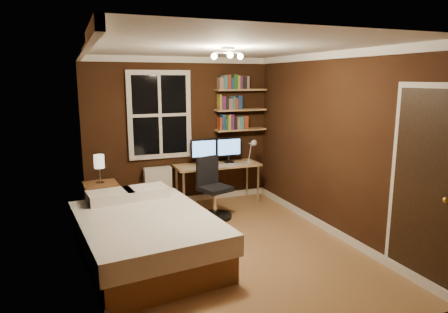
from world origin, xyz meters
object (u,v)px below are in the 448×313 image
object	(u,v)px
bed	(146,236)
office_chair	(213,195)
bedside_lamp	(100,169)
monitor_left	(204,152)
monitor_right	(229,150)
desk_lamp	(252,151)
nightstand	(102,203)
radiator	(158,187)
desk	(217,168)

from	to	relation	value
bed	office_chair	xyz separation A→B (m)	(1.26, 1.13, 0.06)
bedside_lamp	office_chair	xyz separation A→B (m)	(1.65, -0.41, -0.47)
monitor_left	bedside_lamp	bearing A→B (deg)	-169.62
monitor_left	monitor_right	size ratio (longest dim) A/B	1.00
office_chair	bed	bearing A→B (deg)	-156.30
bed	office_chair	size ratio (longest dim) A/B	2.30
desk_lamp	nightstand	bearing A→B (deg)	-177.37
radiator	office_chair	bearing A→B (deg)	-50.08
bedside_lamp	desk	size ratio (longest dim) A/B	0.30
radiator	office_chair	world-z (taller)	office_chair
desk	office_chair	size ratio (longest dim) A/B	1.53
monitor_right	office_chair	bearing A→B (deg)	-127.48
office_chair	desk_lamp	bearing A→B (deg)	11.80
bedside_lamp	monitor_left	bearing A→B (deg)	10.38
nightstand	office_chair	size ratio (longest dim) A/B	0.64
monitor_left	desk_lamp	world-z (taller)	desk_lamp
bedside_lamp	monitor_left	distance (m)	1.77
desk_lamp	bed	bearing A→B (deg)	-142.71
nightstand	bedside_lamp	size ratio (longest dim) A/B	1.39
nightstand	monitor_left	distance (m)	1.87
nightstand	radiator	distance (m)	1.04
nightstand	bed	bearing A→B (deg)	-79.44
monitor_right	desk_lamp	xyz separation A→B (m)	(0.35, -0.20, 0.00)
bed	nightstand	bearing A→B (deg)	97.57
nightstand	office_chair	bearing A→B (deg)	-17.34
bedside_lamp	office_chair	bearing A→B (deg)	-13.87
bedside_lamp	monitor_right	distance (m)	2.23
bedside_lamp	monitor_left	world-z (taller)	monitor_left
desk	monitor_left	distance (m)	0.36
monitor_right	desk_lamp	bearing A→B (deg)	-29.70
bed	nightstand	distance (m)	1.58
bed	desk	world-z (taller)	same
bed	desk_lamp	distance (m)	2.80
bed	monitor_right	distance (m)	2.67
desk	desk_lamp	xyz separation A→B (m)	(0.59, -0.13, 0.28)
bed	desk	distance (m)	2.40
bed	desk_lamp	xyz separation A→B (m)	(2.17, 1.65, 0.62)
bed	desk_lamp	size ratio (longest dim) A/B	4.98
monitor_right	bedside_lamp	bearing A→B (deg)	-171.76
bedside_lamp	desk	xyz separation A→B (m)	(1.96, 0.25, -0.19)
monitor_left	office_chair	bearing A→B (deg)	-97.44
bed	desk_lamp	bearing A→B (deg)	30.83
desk	monitor_left	size ratio (longest dim) A/B	3.14
radiator	desk_lamp	bearing A→B (deg)	-10.71
monitor_right	desk_lamp	world-z (taller)	desk_lamp
bedside_lamp	monitor_right	size ratio (longest dim) A/B	0.94
bedside_lamp	desk_lamp	size ratio (longest dim) A/B	0.99
desk	nightstand	bearing A→B (deg)	-172.86
bedside_lamp	office_chair	distance (m)	1.76
bed	bedside_lamp	xyz separation A→B (m)	(-0.38, 1.54, 0.53)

